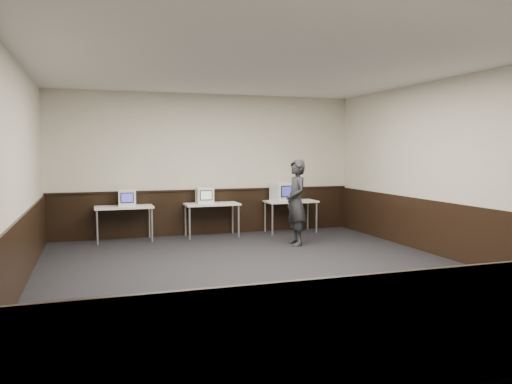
{
  "coord_description": "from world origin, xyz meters",
  "views": [
    {
      "loc": [
        -2.52,
        -7.2,
        1.92
      ],
      "look_at": [
        0.38,
        1.6,
        1.15
      ],
      "focal_mm": 35.0,
      "sensor_mm": 36.0,
      "label": 1
    }
  ],
  "objects_px": {
    "desk_center": "(212,206)",
    "emac_center": "(205,195)",
    "desk_left": "(124,210)",
    "person": "(296,203)",
    "emac_left": "(127,198)",
    "emac_right": "(282,191)",
    "desk_right": "(291,204)"
  },
  "relations": [
    {
      "from": "desk_center",
      "to": "emac_center",
      "type": "distance_m",
      "value": 0.3
    },
    {
      "from": "desk_left",
      "to": "emac_center",
      "type": "xyz_separation_m",
      "value": [
        1.74,
        0.0,
        0.25
      ]
    },
    {
      "from": "desk_center",
      "to": "person",
      "type": "xyz_separation_m",
      "value": [
        1.4,
        -1.5,
        0.19
      ]
    },
    {
      "from": "emac_center",
      "to": "desk_left",
      "type": "bearing_deg",
      "value": -178.15
    },
    {
      "from": "emac_left",
      "to": "emac_center",
      "type": "bearing_deg",
      "value": 3.88
    },
    {
      "from": "emac_center",
      "to": "emac_right",
      "type": "bearing_deg",
      "value": 2.1
    },
    {
      "from": "desk_left",
      "to": "desk_right",
      "type": "height_order",
      "value": "same"
    },
    {
      "from": "desk_right",
      "to": "emac_right",
      "type": "distance_m",
      "value": 0.36
    },
    {
      "from": "desk_left",
      "to": "desk_right",
      "type": "distance_m",
      "value": 3.8
    },
    {
      "from": "desk_center",
      "to": "emac_left",
      "type": "bearing_deg",
      "value": -179.43
    },
    {
      "from": "desk_left",
      "to": "emac_center",
      "type": "relative_size",
      "value": 2.98
    },
    {
      "from": "emac_center",
      "to": "person",
      "type": "xyz_separation_m",
      "value": [
        1.57,
        -1.51,
        -0.06
      ]
    },
    {
      "from": "desk_right",
      "to": "person",
      "type": "distance_m",
      "value": 1.59
    },
    {
      "from": "desk_right",
      "to": "desk_center",
      "type": "bearing_deg",
      "value": 180.0
    },
    {
      "from": "desk_center",
      "to": "emac_left",
      "type": "xyz_separation_m",
      "value": [
        -1.83,
        -0.02,
        0.25
      ]
    },
    {
      "from": "emac_center",
      "to": "person",
      "type": "distance_m",
      "value": 2.17
    },
    {
      "from": "emac_left",
      "to": "person",
      "type": "height_order",
      "value": "person"
    },
    {
      "from": "emac_left",
      "to": "person",
      "type": "xyz_separation_m",
      "value": [
        3.24,
        -1.48,
        -0.06
      ]
    },
    {
      "from": "desk_left",
      "to": "emac_left",
      "type": "bearing_deg",
      "value": -14.95
    },
    {
      "from": "emac_right",
      "to": "emac_center",
      "type": "bearing_deg",
      "value": 170.52
    },
    {
      "from": "desk_center",
      "to": "emac_right",
      "type": "xyz_separation_m",
      "value": [
        1.69,
        0.02,
        0.29
      ]
    },
    {
      "from": "emac_right",
      "to": "person",
      "type": "bearing_deg",
      "value": -110.42
    },
    {
      "from": "person",
      "to": "desk_left",
      "type": "bearing_deg",
      "value": -111.64
    },
    {
      "from": "person",
      "to": "emac_left",
      "type": "bearing_deg",
      "value": -111.83
    },
    {
      "from": "desk_left",
      "to": "emac_left",
      "type": "distance_m",
      "value": 0.26
    },
    {
      "from": "desk_left",
      "to": "emac_center",
      "type": "height_order",
      "value": "emac_center"
    },
    {
      "from": "emac_right",
      "to": "desk_center",
      "type": "bearing_deg",
      "value": 170.72
    },
    {
      "from": "emac_left",
      "to": "person",
      "type": "relative_size",
      "value": 0.23
    },
    {
      "from": "desk_left",
      "to": "person",
      "type": "relative_size",
      "value": 0.69
    },
    {
      "from": "desk_right",
      "to": "emac_right",
      "type": "height_order",
      "value": "emac_right"
    },
    {
      "from": "person",
      "to": "emac_right",
      "type": "bearing_deg",
      "value": 172.27
    },
    {
      "from": "emac_left",
      "to": "emac_center",
      "type": "distance_m",
      "value": 1.67
    }
  ]
}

